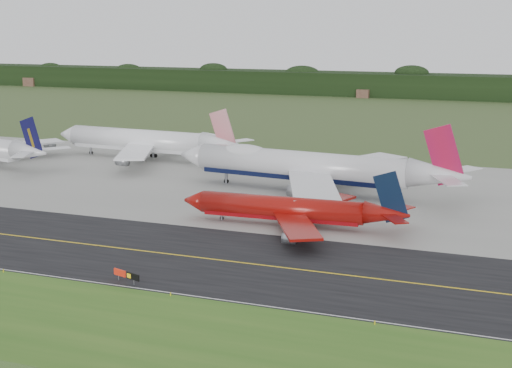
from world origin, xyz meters
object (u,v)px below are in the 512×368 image
object	(u,v)px
jet_red_737	(293,209)
jet_star_tail	(146,141)
taxiway_sign	(126,275)
jet_ba_747	(310,167)

from	to	relation	value
jet_red_737	jet_star_tail	size ratio (longest dim) A/B	0.74
taxiway_sign	jet_red_737	bearing A→B (deg)	69.17
jet_star_tail	taxiway_sign	distance (m)	98.67
taxiway_sign	jet_ba_747	bearing A→B (deg)	81.77
jet_ba_747	jet_star_tail	distance (m)	58.65
jet_ba_747	jet_star_tail	world-z (taller)	jet_ba_747
jet_ba_747	jet_red_737	xyz separation A→B (m)	(4.68, -27.75, -2.62)
jet_red_737	jet_star_tail	world-z (taller)	jet_star_tail
jet_ba_747	jet_star_tail	size ratio (longest dim) A/B	1.18
jet_star_tail	jet_ba_747	bearing A→B (deg)	-23.54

